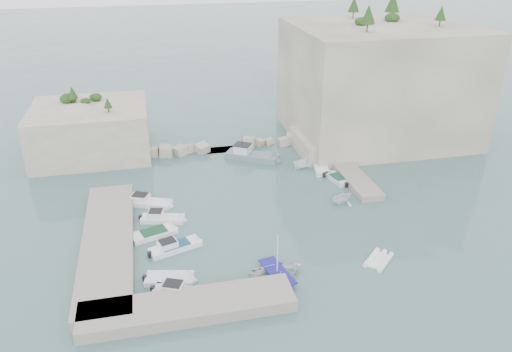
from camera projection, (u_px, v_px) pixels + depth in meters
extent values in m
plane|color=#476A6B|center=(268.00, 223.00, 55.03)|extent=(400.00, 400.00, 0.00)
cube|color=beige|center=(378.00, 82.00, 76.11)|extent=(26.00, 22.00, 17.00)
cube|color=beige|center=(325.00, 144.00, 72.88)|extent=(8.00, 10.00, 2.50)
cube|color=beige|center=(91.00, 130.00, 71.52)|extent=(16.00, 14.00, 7.00)
cube|color=#9E9689|center=(108.00, 243.00, 50.55)|extent=(5.00, 24.00, 1.10)
cube|color=#9E9689|center=(188.00, 307.00, 41.83)|extent=(18.00, 4.00, 1.10)
cube|color=#9E9689|center=(348.00, 171.00, 66.32)|extent=(3.00, 16.00, 0.80)
cube|color=beige|center=(226.00, 145.00, 73.86)|extent=(28.00, 3.00, 1.40)
imported|color=white|center=(277.00, 276.00, 46.53)|extent=(5.90, 4.78, 1.08)
imported|color=white|center=(341.00, 202.00, 59.40)|extent=(4.14, 3.91, 1.72)
imported|color=white|center=(305.00, 167.00, 68.40)|extent=(4.11, 2.40, 1.49)
cylinder|color=white|center=(278.00, 252.00, 45.39)|extent=(0.10, 0.10, 4.20)
cone|color=#1E4219|center=(368.00, 14.00, 66.05)|extent=(1.96, 1.96, 2.45)
cone|color=#1E4219|center=(393.00, 2.00, 75.40)|extent=(2.24, 2.24, 2.80)
cone|color=#1E4219|center=(441.00, 13.00, 70.38)|extent=(1.57, 1.57, 1.96)
cone|color=#1E4219|center=(354.00, 4.00, 77.28)|extent=(1.79, 1.79, 2.24)
cone|color=#1E4219|center=(72.00, 92.00, 70.66)|extent=(1.40, 1.40, 1.75)
cone|color=#1E4219|center=(108.00, 103.00, 67.40)|extent=(1.12, 1.12, 1.40)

